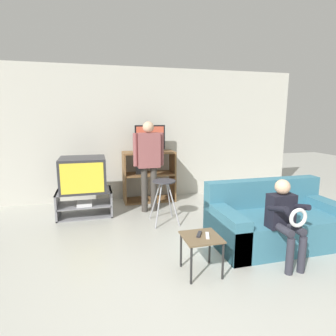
{
  "coord_description": "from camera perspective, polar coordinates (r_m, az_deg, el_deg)",
  "views": [
    {
      "loc": [
        -1.04,
        -1.99,
        1.66
      ],
      "look_at": [
        -0.0,
        1.98,
        0.9
      ],
      "focal_mm": 30.0,
      "sensor_mm": 36.0,
      "label": 1
    }
  ],
  "objects": [
    {
      "name": "tv_stand",
      "position": [
        4.96,
        -16.55,
        -6.89
      ],
      "size": [
        0.89,
        0.5,
        0.44
      ],
      "color": "slate",
      "rests_on": "ground_plane"
    },
    {
      "name": "snack_table",
      "position": [
        3.08,
        6.8,
        -14.64
      ],
      "size": [
        0.39,
        0.39,
        0.42
      ],
      "color": "brown",
      "rests_on": "ground_plane"
    },
    {
      "name": "person_standing_adult",
      "position": [
        4.83,
        -3.95,
        2.04
      ],
      "size": [
        0.53,
        0.2,
        1.57
      ],
      "color": "#3D3833",
      "rests_on": "ground_plane"
    },
    {
      "name": "person_seated_child",
      "position": [
        3.43,
        22.68,
        -8.94
      ],
      "size": [
        0.33,
        0.43,
        0.96
      ],
      "color": "#2D2D38",
      "rests_on": "ground_plane"
    },
    {
      "name": "television_flat",
      "position": [
        5.41,
        -3.67,
        5.86
      ],
      "size": [
        0.58,
        0.2,
        0.51
      ],
      "color": "black",
      "rests_on": "media_shelf"
    },
    {
      "name": "ground_plane",
      "position": [
        2.79,
        11.55,
        -26.16
      ],
      "size": [
        18.0,
        18.0,
        0.0
      ],
      "primitive_type": "plane",
      "color": "#ADADA3"
    },
    {
      "name": "media_shelf",
      "position": [
        5.54,
        -3.91,
        -1.6
      ],
      "size": [
        1.0,
        0.45,
        0.99
      ],
      "color": "brown",
      "rests_on": "ground_plane"
    },
    {
      "name": "remote_control_white",
      "position": [
        3.06,
        8.0,
        -13.41
      ],
      "size": [
        0.08,
        0.15,
        0.02
      ],
      "primitive_type": "cube",
      "rotation": [
        0.0,
        0.0,
        -0.34
      ],
      "color": "silver",
      "rests_on": "snack_table"
    },
    {
      "name": "couch",
      "position": [
        4.08,
        20.93,
        -10.21
      ],
      "size": [
        1.73,
        0.92,
        0.78
      ],
      "color": "teal",
      "rests_on": "ground_plane"
    },
    {
      "name": "folding_stool",
      "position": [
        4.37,
        -0.8,
        -4.17
      ],
      "size": [
        0.4,
        0.46,
        0.68
      ],
      "color": "#99999E",
      "rests_on": "ground_plane"
    },
    {
      "name": "television_main",
      "position": [
        4.85,
        -16.87,
        -1.22
      ],
      "size": [
        0.73,
        0.66,
        0.56
      ],
      "color": "#2D2D33",
      "rests_on": "tv_stand"
    },
    {
      "name": "remote_control_black",
      "position": [
        3.07,
        6.34,
        -13.23
      ],
      "size": [
        0.1,
        0.14,
        0.02
      ],
      "primitive_type": "cube",
      "rotation": [
        0.0,
        0.0,
        -0.52
      ],
      "color": "#232328",
      "rests_on": "snack_table"
    },
    {
      "name": "wall_back",
      "position": [
        5.73,
        -4.2,
        6.84
      ],
      "size": [
        6.4,
        0.06,
        2.6
      ],
      "color": "beige",
      "rests_on": "ground_plane"
    }
  ]
}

